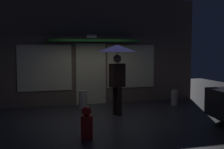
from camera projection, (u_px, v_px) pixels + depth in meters
The scene contains 6 objects.
ground_plane at pixel (108, 117), 9.31m from camera, with size 18.00×18.00×0.00m, color #2D2D33.
building_facade at pixel (90, 51), 11.36m from camera, with size 8.24×1.00×3.89m.
person_with_umbrella at pixel (117, 59), 9.36m from camera, with size 1.17×1.17×2.14m.
sidewalk_bollard at pixel (83, 99), 10.57m from camera, with size 0.28×0.28×0.61m, color #B2A899.
sidewalk_bollard_2 at pixel (174, 98), 11.11m from camera, with size 0.23×0.23×0.55m, color #B2A899.
fire_hydrant at pixel (87, 124), 6.99m from camera, with size 0.27×0.27×0.76m.
Camera 1 is at (-2.56, -8.79, 2.09)m, focal length 50.06 mm.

